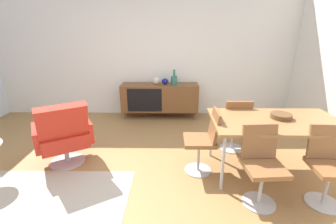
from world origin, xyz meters
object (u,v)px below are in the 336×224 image
wooden_bowl_on_table (281,116)px  dining_chair_front_left (262,163)px  dining_chair_near_window (204,139)px  lounge_chair_red (64,134)px  vase_cobalt (165,81)px  vase_sculptural_dark (174,80)px  dining_table (276,123)px  dining_chair_back_left (235,123)px  sideboard (160,97)px  dining_chair_front_right (329,163)px  vase_ceramic_small (156,81)px

wooden_bowl_on_table → dining_chair_front_left: dining_chair_front_left is taller
dining_chair_near_window → lounge_chair_red: 1.88m
vase_cobalt → vase_sculptural_dark: (0.19, 0.00, 0.04)m
dining_table → dining_chair_near_window: bearing=180.0°
lounge_chair_red → vase_sculptural_dark: bearing=51.5°
dining_chair_near_window → dining_chair_front_left: bearing=-46.3°
dining_chair_back_left → dining_table: bearing=-57.9°
sideboard → dining_chair_front_left: bearing=-65.2°
dining_chair_front_right → vase_cobalt: bearing=124.6°
vase_ceramic_small → dining_chair_front_right: vase_ceramic_small is taller
dining_chair_near_window → dining_chair_back_left: (0.54, 0.56, 0.00)m
wooden_bowl_on_table → dining_chair_near_window: dining_chair_near_window is taller
sideboard → dining_chair_front_left: (1.20, -2.59, 0.03)m
sideboard → vase_sculptural_dark: bearing=0.4°
vase_sculptural_dark → dining_chair_near_window: 2.10m
wooden_bowl_on_table → dining_chair_back_left: dining_chair_back_left is taller
dining_chair_front_left → vase_cobalt: bearing=112.7°
wooden_bowl_on_table → dining_chair_near_window: size_ratio=0.30×
vase_cobalt → dining_chair_front_left: size_ratio=0.16×
sideboard → wooden_bowl_on_table: bearing=-50.4°
vase_sculptural_dark → dining_chair_near_window: vase_sculptural_dark is taller
dining_chair_back_left → sideboard: bearing=129.2°
dining_chair_near_window → dining_chair_front_left: same height
dining_table → dining_chair_front_right: dining_chair_front_right is taller
sideboard → dining_chair_back_left: 1.91m
vase_cobalt → dining_chair_front_left: dining_chair_front_left is taller
dining_table → dining_chair_front_left: dining_chair_front_left is taller
vase_cobalt → dining_chair_front_right: dining_chair_front_right is taller
dining_table → dining_chair_front_right: (0.35, -0.56, -0.23)m
vase_cobalt → wooden_bowl_on_table: bearing=-52.5°
dining_table → lounge_chair_red: 2.78m
dining_chair_back_left → lounge_chair_red: lounge_chair_red is taller
dining_chair_front_right → dining_chair_front_left: 0.71m
dining_table → dining_chair_back_left: dining_chair_back_left is taller
vase_ceramic_small → dining_chair_back_left: 1.98m
dining_table → lounge_chair_red: (-2.77, 0.13, -0.23)m
vase_sculptural_dark → dining_chair_back_left: size_ratio=0.36×
wooden_bowl_on_table → lounge_chair_red: bearing=178.5°
vase_sculptural_dark → dining_chair_front_right: (1.61, -2.60, -0.35)m
dining_chair_front_left → dining_chair_back_left: bearing=89.8°
vase_cobalt → dining_chair_front_right: bearing=-55.4°
vase_sculptural_dark → dining_chair_back_left: bearing=-58.6°
vase_ceramic_small → dining_table: size_ratio=0.10×
vase_sculptural_dark → dining_table: size_ratio=0.19×
dining_chair_front_right → lounge_chair_red: 3.20m
dining_table → dining_chair_back_left: size_ratio=1.87×
wooden_bowl_on_table → dining_chair_front_right: 0.74m
vase_cobalt → vase_ceramic_small: vase_ceramic_small is taller
sideboard → dining_chair_front_right: (1.91, -2.59, 0.03)m
vase_sculptural_dark → wooden_bowl_on_table: (1.33, -1.98, -0.05)m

